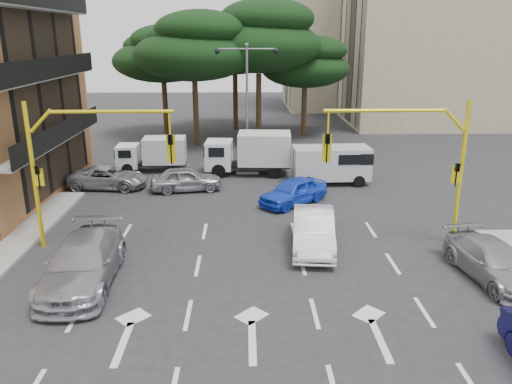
# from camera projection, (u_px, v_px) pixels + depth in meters

# --- Properties ---
(ground) EXTENTS (120.00, 120.00, 0.00)m
(ground) POSITION_uv_depth(u_px,v_px,m) (250.00, 265.00, 19.08)
(ground) COLOR #28282B
(ground) RESTS_ON ground
(median_strip) EXTENTS (1.40, 6.00, 0.15)m
(median_strip) POSITION_uv_depth(u_px,v_px,m) (247.00, 162.00, 34.30)
(median_strip) COLOR gray
(median_strip) RESTS_ON ground
(apartment_beige_near) EXTENTS (20.20, 12.15, 18.70)m
(apartment_beige_near) POSITION_uv_depth(u_px,v_px,m) (456.00, 24.00, 47.20)
(apartment_beige_near) COLOR tan
(apartment_beige_near) RESTS_ON ground
(apartment_beige_far) EXTENTS (16.20, 12.15, 16.70)m
(apartment_beige_far) POSITION_uv_depth(u_px,v_px,m) (355.00, 35.00, 58.78)
(apartment_beige_far) COLOR tan
(apartment_beige_far) RESTS_ON ground
(pine_left_near) EXTENTS (9.15, 9.15, 10.23)m
(pine_left_near) POSITION_uv_depth(u_px,v_px,m) (194.00, 46.00, 37.62)
(pine_left_near) COLOR #382616
(pine_left_near) RESTS_ON ground
(pine_center) EXTENTS (9.98, 9.98, 11.16)m
(pine_center) POSITION_uv_depth(u_px,v_px,m) (260.00, 36.00, 39.43)
(pine_center) COLOR #382616
(pine_center) RESTS_ON ground
(pine_left_far) EXTENTS (8.32, 8.32, 9.30)m
(pine_left_far) POSITION_uv_depth(u_px,v_px,m) (163.00, 54.00, 41.58)
(pine_left_far) COLOR #382616
(pine_left_far) RESTS_ON ground
(pine_right) EXTENTS (7.49, 7.49, 8.37)m
(pine_right) POSITION_uv_depth(u_px,v_px,m) (306.00, 62.00, 42.05)
(pine_right) COLOR #382616
(pine_right) RESTS_ON ground
(pine_back) EXTENTS (9.15, 9.15, 10.23)m
(pine_back) POSITION_uv_depth(u_px,v_px,m) (235.00, 44.00, 44.36)
(pine_back) COLOR #382616
(pine_back) RESTS_ON ground
(signal_mast_right) EXTENTS (5.79, 0.37, 6.00)m
(signal_mast_right) POSITION_uv_depth(u_px,v_px,m) (419.00, 153.00, 19.95)
(signal_mast_right) COLOR yellow
(signal_mast_right) RESTS_ON ground
(signal_mast_left) EXTENTS (5.79, 0.37, 6.00)m
(signal_mast_left) POSITION_uv_depth(u_px,v_px,m) (77.00, 155.00, 19.65)
(signal_mast_left) COLOR yellow
(signal_mast_left) RESTS_ON ground
(street_lamp_center) EXTENTS (4.16, 0.36, 7.77)m
(street_lamp_center) POSITION_uv_depth(u_px,v_px,m) (247.00, 82.00, 32.69)
(street_lamp_center) COLOR slate
(street_lamp_center) RESTS_ON median_strip
(car_white_hatch) EXTENTS (2.12, 4.83, 1.54)m
(car_white_hatch) POSITION_uv_depth(u_px,v_px,m) (313.00, 230.00, 20.46)
(car_white_hatch) COLOR white
(car_white_hatch) RESTS_ON ground
(car_blue_compact) EXTENTS (4.05, 3.85, 1.36)m
(car_blue_compact) POSITION_uv_depth(u_px,v_px,m) (293.00, 191.00, 25.82)
(car_blue_compact) COLOR blue
(car_blue_compact) RESTS_ON ground
(car_silver_wagon) EXTENTS (2.52, 5.66, 1.62)m
(car_silver_wagon) POSITION_uv_depth(u_px,v_px,m) (83.00, 263.00, 17.45)
(car_silver_wagon) COLOR #95979C
(car_silver_wagon) RESTS_ON ground
(car_silver_cross_a) EXTENTS (4.60, 2.49, 1.23)m
(car_silver_cross_a) POSITION_uv_depth(u_px,v_px,m) (108.00, 178.00, 28.51)
(car_silver_cross_a) COLOR #95989D
(car_silver_cross_a) RESTS_ON ground
(car_silver_cross_b) EXTENTS (4.17, 2.22, 1.35)m
(car_silver_cross_b) POSITION_uv_depth(u_px,v_px,m) (186.00, 179.00, 28.01)
(car_silver_cross_b) COLOR #97989E
(car_silver_cross_b) RESTS_ON ground
(car_silver_parked) EXTENTS (2.47, 4.79, 1.33)m
(car_silver_parked) POSITION_uv_depth(u_px,v_px,m) (493.00, 262.00, 17.84)
(car_silver_parked) COLOR #919498
(car_silver_parked) RESTS_ON ground
(van_white) EXTENTS (4.52, 2.20, 2.22)m
(van_white) POSITION_uv_depth(u_px,v_px,m) (331.00, 165.00, 29.33)
(van_white) COLOR silver
(van_white) RESTS_ON ground
(box_truck_a) EXTENTS (4.50, 2.05, 2.17)m
(box_truck_a) POSITION_uv_depth(u_px,v_px,m) (152.00, 154.00, 31.96)
(box_truck_a) COLOR white
(box_truck_a) RESTS_ON ground
(box_truck_b) EXTENTS (5.49, 2.56, 2.64)m
(box_truck_b) POSITION_uv_depth(u_px,v_px,m) (249.00, 153.00, 31.20)
(box_truck_b) COLOR white
(box_truck_b) RESTS_ON ground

